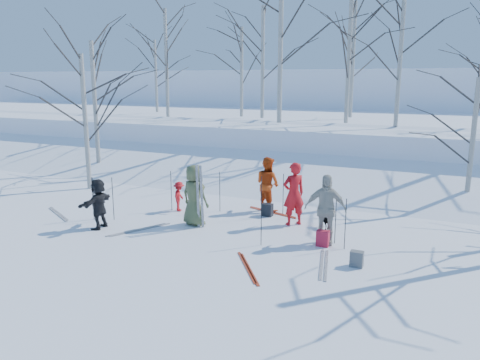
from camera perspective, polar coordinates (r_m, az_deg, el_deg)
The scene contains 42 objects.
ground at distance 13.22m, azimuth -2.75°, elevation -6.77°, with size 120.00×120.00×0.00m, color white.
snow_ramp at distance 19.43m, azimuth 6.82°, elevation -0.20°, with size 70.00×9.50×1.40m, color white.
snow_plateau at distance 28.85m, azimuth 13.09°, elevation 5.33°, with size 70.00×18.00×2.20m, color white.
far_hill at distance 49.47m, azimuth 18.27°, elevation 8.94°, with size 90.00×30.00×6.00m, color white.
skier_olive_center at distance 13.96m, azimuth -5.59°, elevation -1.85°, with size 0.90×0.58×1.84m, color #495432.
skier_red_north at distance 14.00m, azimuth 6.57°, elevation -1.69°, with size 0.69×0.46×1.90m, color red.
skier_redor_behind at distance 15.48m, azimuth 3.39°, elevation -0.48°, with size 0.88×0.68×1.81m, color #C33E0F.
skier_red_seated at distance 15.60m, azimuth -7.43°, elevation -2.00°, with size 0.64×0.37×0.99m, color red.
skier_cream_east at distance 12.53m, azimuth 10.36°, elevation -3.52°, with size 1.10×0.46×1.88m, color beige.
skier_grey_west at distance 14.24m, azimuth -16.87°, elevation -2.78°, with size 1.38×0.44×1.48m, color black.
dog at distance 14.00m, azimuth 10.35°, elevation -4.87°, with size 0.25×0.55×0.47m, color black.
upright_ski_left at distance 13.66m, azimuth -5.17°, elevation -2.02°, with size 0.07×0.02×1.90m, color silver.
upright_ski_right at distance 13.62m, azimuth -4.69°, elevation -2.06°, with size 0.07×0.02×1.90m, color silver.
ski_pair_a at distance 16.33m, azimuth -21.28°, elevation -3.87°, with size 1.76×1.09×0.02m, color silver, non-canonical shape.
ski_pair_b at distance 15.43m, azimuth 3.95°, elevation -3.94°, with size 1.87×0.78×0.02m, color #9D2D16, non-canonical shape.
ski_pair_c at distance 13.97m, azimuth -12.24°, elevation -5.95°, with size 1.01×1.79×0.02m, color silver, non-canonical shape.
ski_pair_d at distance 11.40m, azimuth 10.19°, elevation -10.08°, with size 0.62×1.90×0.02m, color silver, non-canonical shape.
ski_pair_e at distance 11.03m, azimuth 0.97°, elevation -10.65°, with size 1.27×1.66×0.02m, color #9D2D16, non-canonical shape.
ski_pole_a at distance 14.68m, azimuth 2.63°, elevation -2.11°, with size 0.02×0.02×1.34m, color black.
ski_pole_b at distance 12.26m, azimuth 2.61°, elevation -5.00°, with size 0.02×0.02×1.34m, color black.
ski_pole_c at distance 15.20m, azimuth -17.51°, elevation -2.17°, with size 0.02×0.02×1.34m, color black.
ski_pole_d at distance 15.11m, azimuth 5.28°, elevation -1.73°, with size 0.02×0.02×1.34m, color black.
ski_pole_e at distance 14.99m, azimuth -15.23°, elevation -2.22°, with size 0.02×0.02×1.34m, color black.
ski_pole_f at distance 15.66m, azimuth -8.38°, elevation -1.31°, with size 0.02×0.02×1.34m, color black.
ski_pole_g at distance 15.17m, azimuth -17.39°, elevation -2.19°, with size 0.02×0.02×1.34m, color black.
ski_pole_h at distance 15.41m, azimuth -2.48°, elevation -1.42°, with size 0.02×0.02×1.34m, color black.
ski_pole_i at distance 12.29m, azimuth 12.72°, elevation -5.26°, with size 0.02×0.02×1.34m, color black.
ski_pole_j at distance 12.64m, azimuth 11.58°, elevation -4.71°, with size 0.02×0.02×1.34m, color black.
backpack_red at distance 12.53m, azimuth 10.06°, elevation -7.02°, with size 0.32×0.22×0.42m, color #B31B32.
backpack_grey at distance 11.38m, azimuth 14.04°, elevation -9.33°, with size 0.30×0.20×0.38m, color #505357.
backpack_dark at distance 15.00m, azimuth 3.33°, elevation -3.66°, with size 0.34×0.24×0.40m, color black.
birch_plateau_a at distance 27.15m, azimuth -8.97°, elevation 13.83°, with size 4.71×4.71×5.87m, color silver, non-canonical shape.
birch_plateau_b at distance 23.29m, azimuth 4.97°, elevation 16.70°, with size 6.11×6.11×7.88m, color silver, non-canonical shape.
birch_plateau_c at distance 22.47m, azimuth 18.92°, elevation 13.55°, with size 4.62×4.62×5.75m, color silver, non-canonical shape.
birch_plateau_d at distance 25.95m, azimuth 2.77°, elevation 14.06°, with size 4.72×4.72×5.89m, color silver, non-canonical shape.
birch_plateau_f at distance 31.16m, azimuth -10.22°, elevation 12.32°, with size 3.77×3.77×4.53m, color silver, non-canonical shape.
birch_plateau_g at distance 27.00m, azimuth 0.19°, elevation 12.99°, with size 4.05×4.05×4.93m, color silver, non-canonical shape.
birch_plateau_i at distance 27.11m, azimuth 13.58°, elevation 13.97°, with size 4.93×4.93×6.18m, color silver, non-canonical shape.
birch_plateau_j at distance 23.43m, azimuth 13.11°, elevation 13.97°, with size 4.72×4.72×5.89m, color silver, non-canonical shape.
birch_edge_a at distance 19.32m, azimuth -18.32°, elevation 6.62°, with size 4.27×4.27×5.24m, color silver, non-canonical shape.
birch_edge_d at distance 22.57m, azimuth -17.24°, elevation 8.34°, with size 4.78×4.78×5.97m, color silver, non-canonical shape.
birch_edge_e at distance 17.28m, azimuth 26.45°, elevation 3.89°, with size 3.65×3.65×4.36m, color silver, non-canonical shape.
Camera 1 is at (5.81, -11.07, 4.29)m, focal length 35.00 mm.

